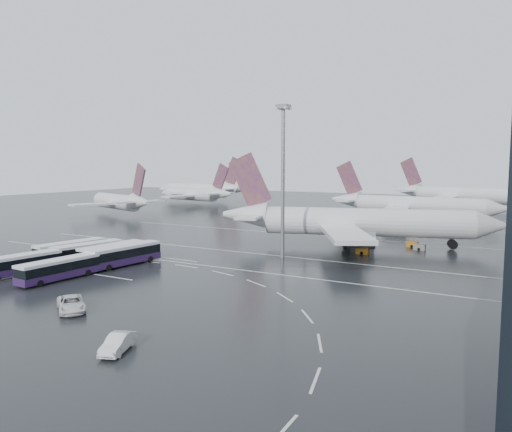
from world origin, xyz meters
The scene contains 24 objects.
ground centered at (0.00, 0.00, 0.00)m, with size 420.00×420.00×0.00m, color black.
lane_marking_near centered at (0.00, -2.00, 0.01)m, with size 120.00×0.25×0.01m, color silver.
lane_marking_mid centered at (0.00, 12.00, 0.01)m, with size 120.00×0.25×0.01m, color silver.
lane_marking_far centered at (0.00, 40.00, 0.01)m, with size 120.00×0.25×0.01m, color silver.
bus_bay_line_south centered at (-24.00, -16.00, 0.01)m, with size 28.00×0.25×0.01m, color silver.
bus_bay_line_north centered at (-24.00, 0.00, 0.01)m, with size 28.00×0.25×0.01m, color silver.
airliner_main centered at (8.11, 29.51, 4.90)m, with size 56.73×49.11×19.56m.
airliner_gate_b centered at (7.96, 83.36, 4.52)m, with size 51.89×46.75×18.05m.
airliner_gate_c centered at (15.22, 136.13, 4.94)m, with size 55.02×49.97×19.77m.
jet_remote_west centered at (-78.71, 50.70, 4.47)m, with size 38.86×31.63×17.31m.
jet_remote_mid centered at (-81.19, 96.08, 4.49)m, with size 39.97×32.29×17.39m.
jet_remote_far centered at (-89.66, 112.51, 5.20)m, with size 46.16×37.15×20.16m.
bus_row_near_a centered at (-30.87, -9.51, 1.78)m, with size 4.63×13.40×3.23m.
bus_row_near_b centered at (-27.16, -8.94, 1.74)m, with size 5.12×13.19×3.17m.
bus_row_near_c centered at (-22.65, -7.56, 1.73)m, with size 3.70×12.98×3.16m.
bus_row_near_d centered at (-18.74, -8.70, 1.88)m, with size 4.47×14.14×3.42m.
bus_row_far_a centered at (-27.35, -22.30, 1.75)m, with size 4.37×13.22×3.19m.
bus_row_far_c centered at (-19.44, -21.31, 1.72)m, with size 3.49×12.85×3.13m.
van_curve_a centered at (-5.16, -31.12, 0.87)m, with size 2.89×6.27×1.74m, color silver.
van_curve_c centered at (8.77, -37.70, 0.81)m, with size 1.72×4.92×1.62m, color silver.
floodlight_mast centered at (1.48, 10.47, 17.29)m, with size 2.11×2.11×27.48m.
gse_cart_belly_b centered at (21.42, 31.47, 0.61)m, with size 2.22×1.31×1.21m, color slate.
gse_cart_belly_c centered at (12.93, 21.65, 0.64)m, with size 2.36×1.40×1.29m, color orange.
gse_cart_belly_e centered at (19.38, 34.47, 0.59)m, with size 2.17×1.28×1.18m, color orange.
Camera 1 is at (41.47, -69.68, 17.10)m, focal length 35.00 mm.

